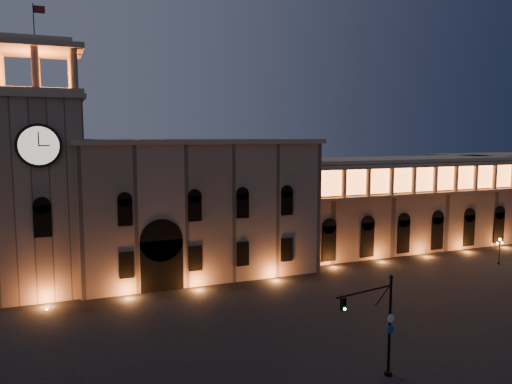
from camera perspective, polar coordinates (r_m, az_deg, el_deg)
ground at (r=48.30m, az=3.13°, el=-15.49°), size 160.00×160.00×0.00m
government_building at (r=65.34m, az=-6.76°, el=-1.72°), size 30.80×12.80×17.60m
clock_tower at (r=61.66m, az=-23.29°, el=0.79°), size 9.80×9.80×32.40m
colonnade_wing at (r=82.97m, az=16.17°, el=-1.17°), size 40.60×11.50×14.50m
secondary_building at (r=105.13m, az=25.26°, el=-0.14°), size 20.00×12.00×14.00m
traffic_light at (r=39.17m, az=14.07°, el=-14.61°), size 5.62×1.42×7.82m
street_lamp_near at (r=78.25m, az=26.06°, el=-5.84°), size 1.29×0.38×3.72m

